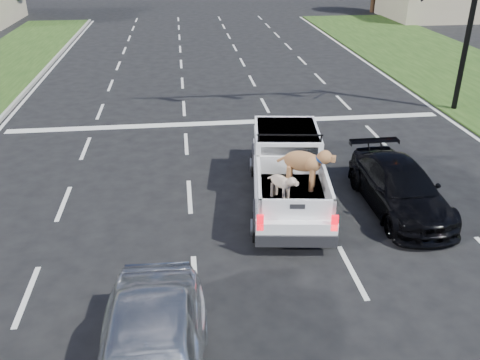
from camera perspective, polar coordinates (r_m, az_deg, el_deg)
The scene contains 4 objects.
ground at distance 11.36m, azimuth 3.94°, elevation -10.86°, with size 160.00×160.00×0.00m, color black.
road_markings at distance 16.99m, azimuth -0.04°, elevation 2.55°, with size 17.75×60.00×0.01m.
pickup_truck at distance 13.98m, azimuth 5.49°, elevation 1.12°, with size 2.55×5.46×1.97m.
black_coupe at distance 14.28m, azimuth 17.50°, elevation -0.82°, with size 1.77×4.36×1.27m, color black.
Camera 1 is at (-1.83, -8.87, 6.86)m, focal length 38.00 mm.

